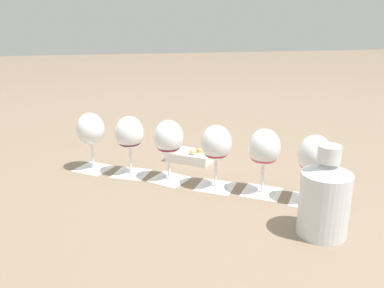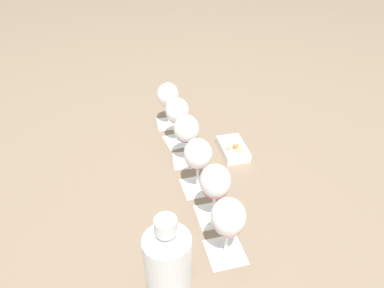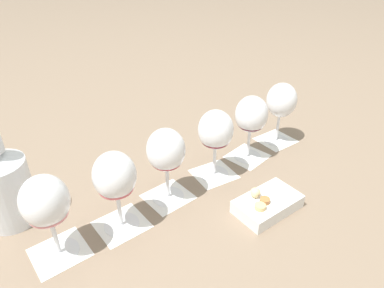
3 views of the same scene
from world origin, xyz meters
name	(u,v)px [view 3 (image 3 of 3)]	position (x,y,z in m)	size (l,w,h in m)	color
ground_plane	(194,185)	(0.00, 0.00, 0.00)	(8.00, 8.00, 0.00)	#7F6B56
tasting_card_0	(60,252)	(-0.28, 0.18, 0.00)	(0.13, 0.13, 0.00)	white
tasting_card_1	(122,224)	(-0.17, 0.10, 0.00)	(0.13, 0.13, 0.00)	white
tasting_card_2	(168,197)	(-0.06, 0.04, 0.00)	(0.13, 0.13, 0.00)	white
tasting_card_3	(214,174)	(0.06, -0.04, 0.00)	(0.14, 0.14, 0.00)	white
tasting_card_4	(247,156)	(0.17, -0.10, 0.00)	(0.13, 0.13, 0.00)	white
tasting_card_5	(276,140)	(0.28, -0.17, 0.00)	(0.14, 0.13, 0.00)	white
wine_glass_0	(46,205)	(-0.28, 0.18, 0.12)	(0.08, 0.08, 0.18)	white
wine_glass_1	(115,179)	(-0.17, 0.10, 0.12)	(0.08, 0.08, 0.18)	white
wine_glass_2	(166,153)	(-0.06, 0.04, 0.12)	(0.08, 0.08, 0.18)	white
wine_glass_3	(216,133)	(0.06, -0.04, 0.12)	(0.08, 0.08, 0.18)	white
wine_glass_4	(251,117)	(0.17, -0.10, 0.12)	(0.08, 0.08, 0.18)	white
wine_glass_5	(281,103)	(0.28, -0.17, 0.12)	(0.08, 0.08, 0.18)	white
ceramic_vase	(3,185)	(-0.23, 0.33, 0.09)	(0.11, 0.11, 0.20)	silver
snack_dish	(267,204)	(-0.03, -0.18, 0.02)	(0.17, 0.15, 0.05)	white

